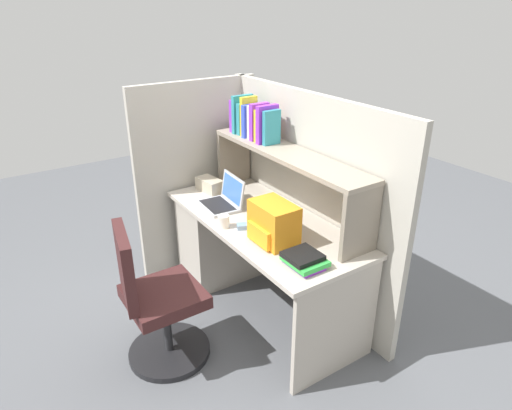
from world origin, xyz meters
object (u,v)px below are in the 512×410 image
Objects in this scene: tissue_box at (210,185)px; office_chair at (156,306)px; paper_cup at (224,221)px; computer_mouse at (245,226)px; laptop at (224,200)px; backpack at (273,223)px.

office_chair reaches higher than tissue_box.
paper_cup is at bearing -28.19° from tissue_box.
computer_mouse is 1.26× the size of paper_cup.
office_chair is (0.02, -0.66, -0.35)m from computer_mouse.
laptop is 1.09× the size of backpack.
paper_cup is (0.28, -0.16, -0.01)m from laptop.
laptop is at bearing -17.41° from tissue_box.
backpack reaches higher than laptop.
office_chair is at bearing -55.83° from tissue_box.
backpack is 3.63× the size of paper_cup.
backpack reaches higher than paper_cup.
tissue_box is 0.24× the size of office_chair.
computer_mouse is at bearing 47.44° from paper_cup.
laptop is 3.13× the size of computer_mouse.
backpack is 0.26m from computer_mouse.
laptop is 0.91m from office_chair.
laptop is 0.33m from paper_cup.
backpack is 0.88m from office_chair.
laptop reaches higher than computer_mouse.
paper_cup is at bearing -67.12° from office_chair.
computer_mouse is at bearing -77.19° from office_chair.
office_chair reaches higher than computer_mouse.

